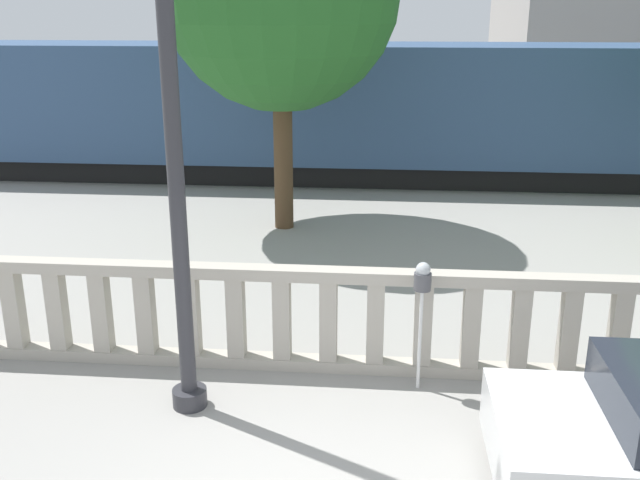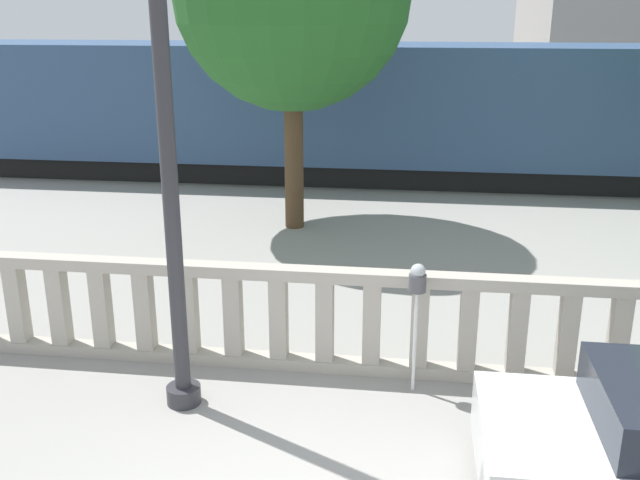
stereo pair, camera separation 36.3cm
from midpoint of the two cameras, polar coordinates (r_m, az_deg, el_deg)
The scene contains 4 objects.
balustrade at distance 8.39m, azimuth -0.57°, elevation -6.44°, with size 15.23×0.24×1.28m.
lamppost at distance 7.01m, azimuth -13.57°, elevation 14.21°, with size 0.39×0.39×6.77m.
parking_meter at distance 7.81m, azimuth 6.87°, elevation -3.70°, with size 0.19×0.19×1.51m.
train_near at distance 18.32m, azimuth 16.09°, elevation 9.86°, with size 29.31×3.02×3.90m.
Camera 1 is at (0.59, -4.55, 4.11)m, focal length 40.00 mm.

